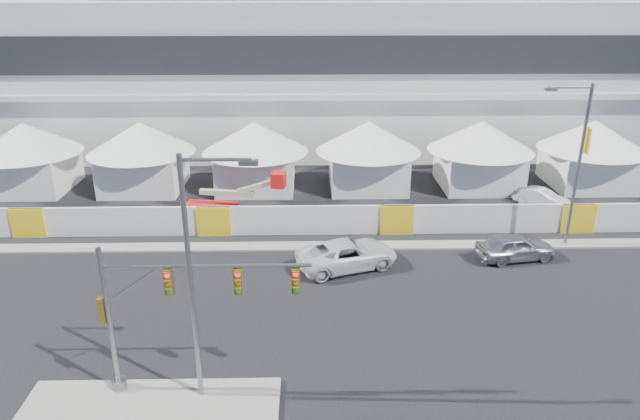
{
  "coord_description": "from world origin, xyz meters",
  "views": [
    {
      "loc": [
        0.23,
        -20.01,
        15.36
      ],
      "look_at": [
        0.85,
        10.0,
        3.49
      ],
      "focal_mm": 32.0,
      "sensor_mm": 36.0,
      "label": 1
    }
  ],
  "objects_px": {
    "pickup_curb": "(347,254)",
    "lot_car_a": "(542,198)",
    "traffic_mast": "(158,312)",
    "sedan_silver": "(515,247)",
    "streetlight_median": "(197,266)",
    "streetlight_curb": "(576,155)",
    "boom_lift": "(221,206)"
  },
  "relations": [
    {
      "from": "sedan_silver",
      "to": "lot_car_a",
      "type": "bearing_deg",
      "value": -39.74
    },
    {
      "from": "streetlight_median",
      "to": "boom_lift",
      "type": "distance_m",
      "value": 19.4
    },
    {
      "from": "sedan_silver",
      "to": "lot_car_a",
      "type": "distance_m",
      "value": 10.04
    },
    {
      "from": "traffic_mast",
      "to": "pickup_curb",
      "type": "bearing_deg",
      "value": 53.22
    },
    {
      "from": "pickup_curb",
      "to": "traffic_mast",
      "type": "xyz_separation_m",
      "value": [
        -8.02,
        -10.72,
        2.85
      ]
    },
    {
      "from": "pickup_curb",
      "to": "boom_lift",
      "type": "xyz_separation_m",
      "value": [
        -8.36,
        7.5,
        0.17
      ]
    },
    {
      "from": "lot_car_a",
      "to": "streetlight_curb",
      "type": "height_order",
      "value": "streetlight_curb"
    },
    {
      "from": "boom_lift",
      "to": "traffic_mast",
      "type": "bearing_deg",
      "value": -79.31
    },
    {
      "from": "streetlight_curb",
      "to": "streetlight_median",
      "type": "bearing_deg",
      "value": -145.28
    },
    {
      "from": "sedan_silver",
      "to": "pickup_curb",
      "type": "height_order",
      "value": "pickup_curb"
    },
    {
      "from": "streetlight_median",
      "to": "lot_car_a",
      "type": "bearing_deg",
      "value": 44.1
    },
    {
      "from": "pickup_curb",
      "to": "streetlight_curb",
      "type": "height_order",
      "value": "streetlight_curb"
    },
    {
      "from": "boom_lift",
      "to": "streetlight_curb",
      "type": "bearing_deg",
      "value": -2.42
    },
    {
      "from": "streetlight_curb",
      "to": "boom_lift",
      "type": "bearing_deg",
      "value": 167.98
    },
    {
      "from": "sedan_silver",
      "to": "streetlight_curb",
      "type": "relative_size",
      "value": 0.46
    },
    {
      "from": "sedan_silver",
      "to": "boom_lift",
      "type": "distance_m",
      "value": 19.64
    },
    {
      "from": "sedan_silver",
      "to": "pickup_curb",
      "type": "distance_m",
      "value": 10.15
    },
    {
      "from": "pickup_curb",
      "to": "streetlight_curb",
      "type": "bearing_deg",
      "value": -98.45
    },
    {
      "from": "sedan_silver",
      "to": "boom_lift",
      "type": "height_order",
      "value": "boom_lift"
    },
    {
      "from": "streetlight_median",
      "to": "traffic_mast",
      "type": "bearing_deg",
      "value": 165.71
    },
    {
      "from": "lot_car_a",
      "to": "streetlight_curb",
      "type": "bearing_deg",
      "value": -147.61
    },
    {
      "from": "pickup_curb",
      "to": "lot_car_a",
      "type": "xyz_separation_m",
      "value": [
        15.1,
        9.57,
        -0.17
      ]
    },
    {
      "from": "boom_lift",
      "to": "pickup_curb",
      "type": "bearing_deg",
      "value": -32.29
    },
    {
      "from": "streetlight_median",
      "to": "streetlight_curb",
      "type": "bearing_deg",
      "value": 34.72
    },
    {
      "from": "lot_car_a",
      "to": "traffic_mast",
      "type": "distance_m",
      "value": 30.91
    },
    {
      "from": "pickup_curb",
      "to": "lot_car_a",
      "type": "relative_size",
      "value": 1.5
    },
    {
      "from": "pickup_curb",
      "to": "traffic_mast",
      "type": "relative_size",
      "value": 0.72
    },
    {
      "from": "pickup_curb",
      "to": "boom_lift",
      "type": "height_order",
      "value": "boom_lift"
    },
    {
      "from": "lot_car_a",
      "to": "sedan_silver",
      "type": "bearing_deg",
      "value": -166.67
    },
    {
      "from": "streetlight_curb",
      "to": "boom_lift",
      "type": "relative_size",
      "value": 1.38
    },
    {
      "from": "lot_car_a",
      "to": "streetlight_curb",
      "type": "distance_m",
      "value": 8.67
    },
    {
      "from": "pickup_curb",
      "to": "streetlight_curb",
      "type": "relative_size",
      "value": 0.58
    }
  ]
}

